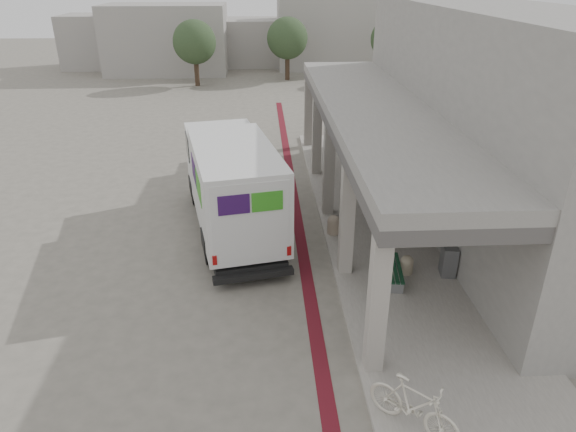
{
  "coord_description": "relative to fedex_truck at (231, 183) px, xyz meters",
  "views": [
    {
      "loc": [
        -0.21,
        -12.12,
        7.95
      ],
      "look_at": [
        0.5,
        1.12,
        1.6
      ],
      "focal_mm": 32.0,
      "sensor_mm": 36.0,
      "label": 1
    }
  ],
  "objects": [
    {
      "name": "utility_cabinet",
      "position": [
        6.22,
        -3.36,
        -1.14
      ],
      "size": [
        0.47,
        0.58,
        0.88
      ],
      "primitive_type": "cube",
      "rotation": [
        0.0,
        0.0,
        -0.15
      ],
      "color": "slate",
      "rests_on": "sidewalk"
    },
    {
      "name": "tree_mid",
      "position": [
        3.22,
        26.51,
        1.48
      ],
      "size": [
        3.2,
        3.2,
        4.8
      ],
      "color": "#38281C",
      "rests_on": "ground"
    },
    {
      "name": "bench",
      "position": [
        4.64,
        -3.54,
        -1.3
      ],
      "size": [
        0.57,
        1.7,
        0.39
      ],
      "rotation": [
        0.0,
        0.0,
        -0.13
      ],
      "color": "gray",
      "rests_on": "sidewalk"
    },
    {
      "name": "bicycle_cream",
      "position": [
        3.72,
        -8.71,
        -1.02
      ],
      "size": [
        1.72,
        1.66,
        1.12
      ],
      "primitive_type": "imported",
      "rotation": [
        0.0,
        0.0,
        0.82
      ],
      "color": "beige",
      "rests_on": "sidewalk"
    },
    {
      "name": "fedex_truck",
      "position": [
        0.0,
        0.0,
        0.0
      ],
      "size": [
        3.68,
        7.78,
        3.19
      ],
      "rotation": [
        0.0,
        0.0,
        0.2
      ],
      "color": "black",
      "rests_on": "ground"
    },
    {
      "name": "ground",
      "position": [
        1.22,
        -3.49,
        -1.7
      ],
      "size": [
        120.0,
        120.0,
        0.0
      ],
      "primitive_type": "plane",
      "color": "#686359",
      "rests_on": "ground"
    },
    {
      "name": "distant_backdrop",
      "position": [
        -1.62,
        32.39,
        1.0
      ],
      "size": [
        28.0,
        10.0,
        6.5
      ],
      "color": "gray",
      "rests_on": "ground"
    },
    {
      "name": "tree_right",
      "position": [
        11.22,
        25.51,
        1.48
      ],
      "size": [
        3.2,
        3.2,
        4.8
      ],
      "color": "#38281C",
      "rests_on": "ground"
    },
    {
      "name": "sidewalk",
      "position": [
        5.22,
        -3.49,
        -1.64
      ],
      "size": [
        4.4,
        28.0,
        0.12
      ],
      "primitive_type": "cube",
      "color": "gray",
      "rests_on": "ground"
    },
    {
      "name": "bollard_far",
      "position": [
        3.32,
        -0.66,
        -1.26
      ],
      "size": [
        0.42,
        0.42,
        0.63
      ],
      "color": "gray",
      "rests_on": "sidewalk"
    },
    {
      "name": "tree_left",
      "position": [
        -3.78,
        24.51,
        1.48
      ],
      "size": [
        3.2,
        3.2,
        4.8
      ],
      "color": "#38281C",
      "rests_on": "ground"
    },
    {
      "name": "transit_building",
      "position": [
        8.05,
        1.01,
        1.7
      ],
      "size": [
        7.6,
        17.0,
        7.0
      ],
      "color": "gray",
      "rests_on": "ground"
    },
    {
      "name": "bike_lane_stripe",
      "position": [
        2.22,
        -1.49,
        -1.7
      ],
      "size": [
        0.35,
        40.0,
        0.01
      ],
      "primitive_type": "cube",
      "color": "maroon",
      "rests_on": "ground"
    },
    {
      "name": "bollard_near",
      "position": [
        5.07,
        -3.23,
        -1.3
      ],
      "size": [
        0.37,
        0.37,
        0.56
      ],
      "color": "gray",
      "rests_on": "sidewalk"
    }
  ]
}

